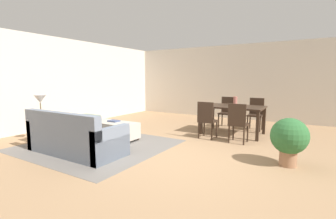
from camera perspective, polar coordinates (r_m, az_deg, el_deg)
ground_plane at (r=4.72m, az=2.25°, el=-10.92°), size 10.80×10.80×0.00m
wall_back at (r=9.18m, az=17.72°, el=6.20°), size 9.00×0.12×2.70m
wall_left at (r=8.00m, az=-25.30°, el=5.73°), size 0.12×11.00×2.70m
area_rug at (r=5.64m, az=-16.29°, el=-8.10°), size 3.00×2.80×0.01m
couch at (r=5.15m, az=-21.25°, el=-6.42°), size 2.03×0.86×0.86m
ottoman_table at (r=6.01m, az=-12.59°, el=-4.68°), size 1.18×0.57×0.43m
side_table at (r=6.27m, az=-27.74°, el=-2.87°), size 0.40×0.40×0.58m
table_lamp at (r=6.20m, az=-28.04°, el=2.00°), size 0.26×0.26×0.53m
dining_table at (r=6.61m, az=15.14°, el=0.05°), size 1.56×0.99×0.76m
dining_chair_near_left at (r=5.97m, az=9.15°, el=-2.00°), size 0.40×0.40×0.92m
dining_chair_near_right at (r=5.71m, az=16.21°, el=-2.63°), size 0.40×0.40×0.92m
dining_chair_far_left at (r=7.56m, az=13.78°, el=-0.15°), size 0.41×0.41×0.92m
dining_chair_far_right at (r=7.40m, az=20.09°, el=-0.55°), size 0.41×0.41×0.92m
vase_centerpiece at (r=6.58m, az=15.64°, el=1.89°), size 0.10×0.10×0.25m
book_on_ottoman at (r=6.04m, az=-12.72°, el=-2.66°), size 0.26×0.20×0.03m
potted_plant at (r=4.56m, az=26.79°, el=-6.01°), size 0.61×0.61×0.83m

